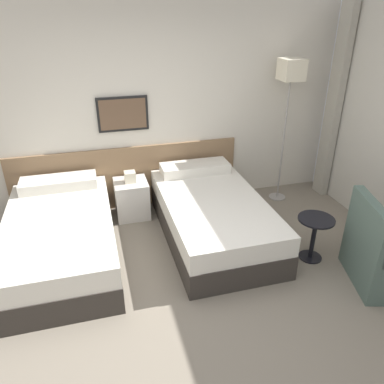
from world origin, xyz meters
The scene contains 7 objects.
ground_plane centered at (0.00, 0.00, 0.00)m, with size 16.00×16.00×0.00m, color slate.
wall_headboard centered at (-0.02, 2.31, 1.29)m, with size 10.00×0.10×2.70m.
bed_near_door centered at (-1.24, 1.23, 0.27)m, with size 1.14×2.05×0.65m.
bed_near_window centered at (0.51, 1.23, 0.27)m, with size 1.14×2.05×0.65m.
nightstand centered at (-0.36, 1.98, 0.26)m, with size 0.43×0.43×0.64m.
floor_lamp centered at (1.76, 1.93, 1.70)m, with size 0.28×0.28×1.95m.
side_table centered at (1.44, 0.49, 0.35)m, with size 0.39×0.39×0.51m.
Camera 1 is at (-0.77, -2.47, 2.56)m, focal length 35.00 mm.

